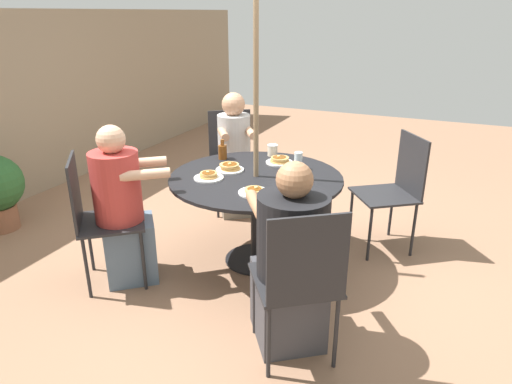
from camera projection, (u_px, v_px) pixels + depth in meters
name	position (u px, v px, depth m)	size (l,w,h in m)	color
ground_plane	(256.00, 260.00, 3.69)	(12.00, 12.00, 0.00)	#8C664C
patio_table	(256.00, 188.00, 3.46)	(1.31, 1.31, 0.72)	black
umbrella_pole	(256.00, 139.00, 3.32)	(0.04, 0.04, 2.02)	#846B4C
patio_chair_north	(396.00, 185.00, 3.71)	(0.62, 0.62, 0.96)	#232326
patio_chair_east	(232.00, 153.00, 4.54)	(0.62, 0.62, 0.96)	#232326
diner_east	(235.00, 159.00, 4.38)	(0.53, 0.50, 1.18)	gray
patio_chair_south	(97.00, 213.00, 3.20)	(0.63, 0.63, 0.96)	#232326
diner_south	(124.00, 212.00, 3.25)	(0.57, 0.59, 1.17)	slate
patio_chair_west	(300.00, 277.00, 2.43)	(0.62, 0.62, 0.96)	#232326
diner_west	(290.00, 266.00, 2.61)	(0.65, 0.62, 1.15)	#3D3D42
pancake_plate_a	(280.00, 161.00, 3.71)	(0.22, 0.22, 0.06)	white
pancake_plate_b	(254.00, 192.00, 3.09)	(0.22, 0.22, 0.05)	white
pancake_plate_c	(209.00, 176.00, 3.37)	(0.22, 0.22, 0.06)	white
pancake_plate_d	(230.00, 168.00, 3.54)	(0.22, 0.22, 0.06)	white
syrup_bottle	(223.00, 151.00, 3.81)	(0.10, 0.07, 0.17)	brown
coffee_cup	(272.00, 150.00, 3.89)	(0.09, 0.09, 0.10)	beige
drinking_glass_a	(298.00, 161.00, 3.56)	(0.06, 0.06, 0.14)	silver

